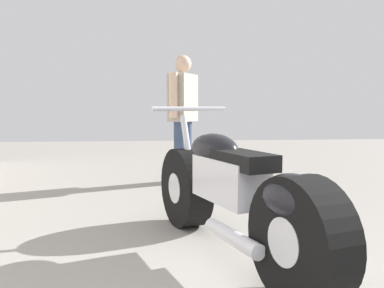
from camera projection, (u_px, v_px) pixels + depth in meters
The scene contains 3 objects.
ground_plane at pixel (203, 211), 3.95m from camera, with size 17.20×17.20×0.00m, color gray.
motorcycle_maroon_cruiser at pixel (232, 195), 2.71m from camera, with size 0.96×2.12×1.01m.
mechanic_in_blue at pixel (183, 111), 5.47m from camera, with size 0.44×0.65×1.70m.
Camera 1 is at (-0.48, -0.27, 1.00)m, focal length 38.07 mm.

